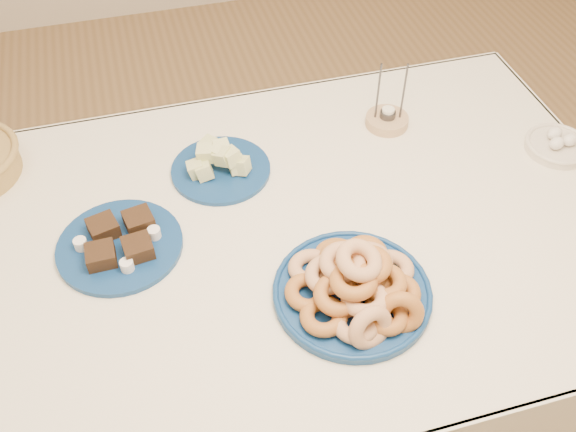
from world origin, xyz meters
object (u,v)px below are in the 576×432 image
object	(u,v)px
dining_table	(283,259)
brownie_plate	(120,243)
candle_holder	(387,119)
egg_bowl	(558,145)
donut_platter	(355,287)
melon_plate	(220,165)

from	to	relation	value
dining_table	brownie_plate	xyz separation A→B (m)	(-0.37, 0.05, 0.12)
candle_holder	egg_bowl	xyz separation A→B (m)	(0.39, -0.22, -0.00)
brownie_plate	egg_bowl	xyz separation A→B (m)	(1.14, 0.04, 0.00)
donut_platter	brownie_plate	size ratio (longest dim) A/B	1.14
candle_holder	donut_platter	bearing A→B (deg)	-118.29
donut_platter	brownie_plate	bearing A→B (deg)	149.23
egg_bowl	candle_holder	bearing A→B (deg)	150.67
donut_platter	egg_bowl	bearing A→B (deg)	24.59
melon_plate	brownie_plate	distance (m)	0.33
brownie_plate	candle_holder	world-z (taller)	candle_holder
candle_holder	melon_plate	bearing A→B (deg)	-172.26
donut_platter	brownie_plate	xyz separation A→B (m)	(-0.46, 0.28, -0.02)
donut_platter	melon_plate	distance (m)	0.51
dining_table	egg_bowl	size ratio (longest dim) A/B	8.15
melon_plate	egg_bowl	distance (m)	0.89
donut_platter	egg_bowl	size ratio (longest dim) A/B	1.76
melon_plate	candle_holder	world-z (taller)	candle_holder
dining_table	donut_platter	world-z (taller)	donut_platter
brownie_plate	candle_holder	size ratio (longest dim) A/B	1.65
brownie_plate	egg_bowl	world-z (taller)	egg_bowl
dining_table	egg_bowl	distance (m)	0.79
donut_platter	candle_holder	bearing A→B (deg)	61.71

